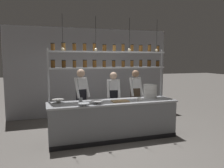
{
  "coord_description": "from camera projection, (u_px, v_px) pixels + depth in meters",
  "views": [
    {
      "loc": [
        -1.58,
        -4.93,
        1.94
      ],
      "look_at": [
        0.03,
        0.2,
        1.32
      ],
      "focal_mm": 35.0,
      "sensor_mm": 36.0,
      "label": 1
    }
  ],
  "objects": [
    {
      "name": "container_stack",
      "position": [
        150.0,
        91.0,
        5.73
      ],
      "size": [
        0.36,
        0.36,
        0.35
      ],
      "color": "white",
      "rests_on": "prep_counter"
    },
    {
      "name": "spice_shelf_unit",
      "position": [
        109.0,
        61.0,
        5.46
      ],
      "size": [
        3.0,
        0.28,
        2.32
      ],
      "color": "#ADAFB5",
      "rests_on": "ground_plane"
    },
    {
      "name": "pendant_light_row",
      "position": [
        113.0,
        48.0,
        5.11
      ],
      "size": [
        2.37,
        0.07,
        0.79
      ],
      "color": "black"
    },
    {
      "name": "chef_right",
      "position": [
        135.0,
        95.0,
        6.17
      ],
      "size": [
        0.37,
        0.29,
        1.63
      ],
      "rotation": [
        0.0,
        0.0,
        0.05
      ],
      "color": "black",
      "rests_on": "ground_plane"
    },
    {
      "name": "ground_plane",
      "position": [
        113.0,
        138.0,
        5.37
      ],
      "size": [
        40.0,
        40.0,
        0.0
      ],
      "primitive_type": "plane",
      "color": "slate"
    },
    {
      "name": "prep_bowl_center_front",
      "position": [
        58.0,
        101.0,
        5.07
      ],
      "size": [
        0.29,
        0.29,
        0.08
      ],
      "color": "silver",
      "rests_on": "prep_counter"
    },
    {
      "name": "chef_left",
      "position": [
        81.0,
        96.0,
        5.71
      ],
      "size": [
        0.42,
        0.35,
        1.68
      ],
      "rotation": [
        0.0,
        0.0,
        0.3
      ],
      "color": "black",
      "rests_on": "ground_plane"
    },
    {
      "name": "serving_cup_by_board",
      "position": [
        81.0,
        100.0,
        5.19
      ],
      "size": [
        0.09,
        0.09,
        0.1
      ],
      "color": "#B2B7BC",
      "rests_on": "prep_counter"
    },
    {
      "name": "chef_center",
      "position": [
        113.0,
        97.0,
        6.02
      ],
      "size": [
        0.4,
        0.33,
        1.58
      ],
      "rotation": [
        0.0,
        0.0,
        -0.22
      ],
      "color": "black",
      "rests_on": "ground_plane"
    },
    {
      "name": "prep_bowl_near_left",
      "position": [
        97.0,
        102.0,
        4.96
      ],
      "size": [
        0.29,
        0.29,
        0.08
      ],
      "color": "white",
      "rests_on": "prep_counter"
    },
    {
      "name": "back_wall",
      "position": [
        92.0,
        72.0,
        7.51
      ],
      "size": [
        5.52,
        0.12,
        2.95
      ],
      "primitive_type": "cube",
      "color": "#939399",
      "rests_on": "ground_plane"
    },
    {
      "name": "prep_counter",
      "position": [
        113.0,
        120.0,
        5.31
      ],
      "size": [
        3.12,
        0.76,
        0.92
      ],
      "color": "gray",
      "rests_on": "ground_plane"
    },
    {
      "name": "serving_cup_front",
      "position": [
        139.0,
        99.0,
        5.29
      ],
      "size": [
        0.09,
        0.09,
        0.1
      ],
      "color": "silver",
      "rests_on": "prep_counter"
    },
    {
      "name": "cutting_board",
      "position": [
        120.0,
        101.0,
        5.22
      ],
      "size": [
        0.4,
        0.26,
        0.02
      ],
      "color": "#A88456",
      "rests_on": "prep_counter"
    },
    {
      "name": "prep_bowl_center_back",
      "position": [
        84.0,
        105.0,
        4.72
      ],
      "size": [
        0.25,
        0.25,
        0.07
      ],
      "color": "#B2B7BC",
      "rests_on": "prep_counter"
    }
  ]
}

